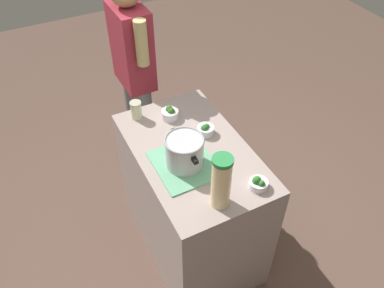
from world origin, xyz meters
The scene contains 10 objects.
ground_plane centered at (0.00, 0.00, 0.00)m, with size 8.00×8.00×0.00m, color brown.
counter_slab centered at (0.00, 0.00, 0.47)m, with size 1.02×0.62×0.94m, color gray.
dish_cloth centered at (-0.08, 0.09, 0.94)m, with size 0.36×0.32×0.01m, color #68B085.
cooking_pot centered at (-0.08, 0.09, 1.04)m, with size 0.28×0.21×0.18m.
lemonade_pitcher centered at (-0.40, 0.05, 1.09)m, with size 0.10×0.10×0.31m.
mason_jar centered at (0.42, 0.17, 0.99)m, with size 0.07×0.07×0.12m.
broccoli_bowl_front centered at (0.33, -0.01, 0.97)m, with size 0.11×0.11×0.08m.
broccoli_bowl_center centered at (-0.40, -0.18, 0.96)m, with size 0.10×0.10×0.07m.
broccoli_bowl_back centered at (0.09, -0.14, 0.97)m, with size 0.10×0.10×0.07m.
person_cook centered at (0.87, 0.02, 0.91)m, with size 0.50×0.21×1.64m.
Camera 1 is at (-1.44, 0.73, 2.51)m, focal length 36.98 mm.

